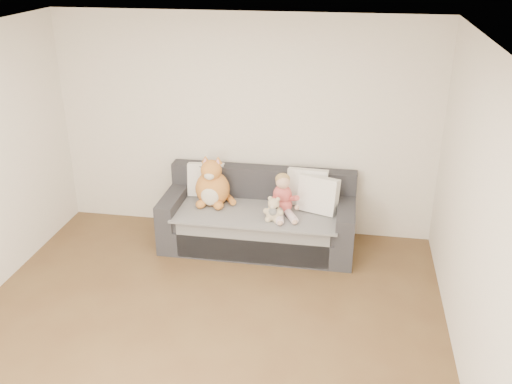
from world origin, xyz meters
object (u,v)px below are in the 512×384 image
toddler (283,197)px  sofa (259,220)px  plush_cat (212,186)px  sippy_cup (270,210)px  teddy_bear (274,211)px

toddler → sofa: bearing=143.3°
sofa → toddler: toddler is taller
plush_cat → sippy_cup: size_ratio=5.57×
sofa → sippy_cup: sofa is taller
sofa → plush_cat: bearing=179.0°
sofa → teddy_bear: 0.46m
toddler → plush_cat: bearing=155.2°
teddy_bear → plush_cat: bearing=164.6°
toddler → sippy_cup: toddler is taller
teddy_bear → sippy_cup: 0.16m
sofa → toddler: bearing=-19.7°
sippy_cup → teddy_bear: bearing=-65.6°
sofa → sippy_cup: (0.15, -0.17, 0.22)m
sippy_cup → toddler: bearing=24.6°
sofa → teddy_bear: (0.21, -0.30, 0.28)m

